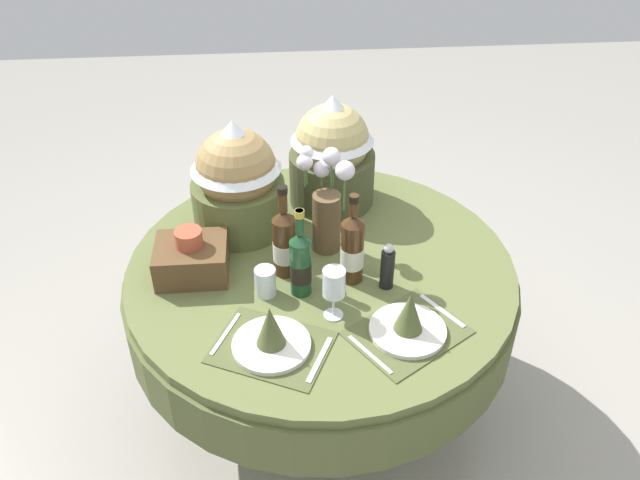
{
  "coord_description": "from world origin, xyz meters",
  "views": [
    {
      "loc": [
        -0.15,
        -1.8,
        2.17
      ],
      "look_at": [
        0.0,
        0.03,
        0.8
      ],
      "focal_mm": 36.87,
      "sensor_mm": 36.0,
      "label": 1
    }
  ],
  "objects_px": {
    "wine_bottle_left": "(284,242)",
    "flower_vase": "(326,204)",
    "wine_glass_right": "(334,284)",
    "gift_tub_back_centre": "(332,148)",
    "gift_tub_back_left": "(237,174)",
    "wine_bottle_centre": "(301,263)",
    "pepper_mill": "(387,267)",
    "dining_table": "(321,294)",
    "place_setting_right": "(408,322)",
    "place_setting_left": "(271,336)",
    "wine_bottle_right": "(352,248)",
    "woven_basket_side_left": "(192,258)",
    "tumbler_near_left": "(265,282)"
  },
  "relations": [
    {
      "from": "wine_bottle_left",
      "to": "flower_vase",
      "type": "bearing_deg",
      "value": 40.88
    },
    {
      "from": "wine_glass_right",
      "to": "gift_tub_back_centre",
      "type": "relative_size",
      "value": 0.41
    },
    {
      "from": "gift_tub_back_left",
      "to": "gift_tub_back_centre",
      "type": "height_order",
      "value": "gift_tub_back_centre"
    },
    {
      "from": "wine_bottle_centre",
      "to": "gift_tub_back_left",
      "type": "xyz_separation_m",
      "value": [
        -0.21,
        0.4,
        0.11
      ]
    },
    {
      "from": "wine_bottle_centre",
      "to": "pepper_mill",
      "type": "distance_m",
      "value": 0.29
    },
    {
      "from": "dining_table",
      "to": "place_setting_right",
      "type": "bearing_deg",
      "value": -56.63
    },
    {
      "from": "place_setting_right",
      "to": "gift_tub_back_left",
      "type": "height_order",
      "value": "gift_tub_back_left"
    },
    {
      "from": "place_setting_left",
      "to": "wine_glass_right",
      "type": "bearing_deg",
      "value": 32.23
    },
    {
      "from": "flower_vase",
      "to": "wine_bottle_left",
      "type": "relative_size",
      "value": 1.18
    },
    {
      "from": "wine_bottle_left",
      "to": "wine_bottle_right",
      "type": "height_order",
      "value": "wine_bottle_left"
    },
    {
      "from": "gift_tub_back_left",
      "to": "woven_basket_side_left",
      "type": "distance_m",
      "value": 0.35
    },
    {
      "from": "place_setting_left",
      "to": "tumbler_near_left",
      "type": "xyz_separation_m",
      "value": [
        -0.01,
        0.25,
        0.0
      ]
    },
    {
      "from": "gift_tub_back_centre",
      "to": "wine_bottle_left",
      "type": "bearing_deg",
      "value": -114.64
    },
    {
      "from": "wine_bottle_left",
      "to": "pepper_mill",
      "type": "height_order",
      "value": "wine_bottle_left"
    },
    {
      "from": "wine_bottle_right",
      "to": "tumbler_near_left",
      "type": "bearing_deg",
      "value": -169.47
    },
    {
      "from": "flower_vase",
      "to": "wine_bottle_centre",
      "type": "relative_size",
      "value": 1.25
    },
    {
      "from": "wine_glass_right",
      "to": "gift_tub_back_left",
      "type": "xyz_separation_m",
      "value": [
        -0.3,
        0.52,
        0.1
      ]
    },
    {
      "from": "place_setting_left",
      "to": "pepper_mill",
      "type": "bearing_deg",
      "value": 33.15
    },
    {
      "from": "pepper_mill",
      "to": "gift_tub_back_centre",
      "type": "bearing_deg",
      "value": 103.69
    },
    {
      "from": "place_setting_left",
      "to": "place_setting_right",
      "type": "xyz_separation_m",
      "value": [
        0.42,
        0.03,
        0.0
      ]
    },
    {
      "from": "place_setting_right",
      "to": "wine_bottle_centre",
      "type": "xyz_separation_m",
      "value": [
        -0.32,
        0.22,
        0.07
      ]
    },
    {
      "from": "gift_tub_back_centre",
      "to": "woven_basket_side_left",
      "type": "xyz_separation_m",
      "value": [
        -0.52,
        -0.42,
        -0.17
      ]
    },
    {
      "from": "place_setting_right",
      "to": "woven_basket_side_left",
      "type": "relative_size",
      "value": 1.76
    },
    {
      "from": "tumbler_near_left",
      "to": "gift_tub_back_centre",
      "type": "height_order",
      "value": "gift_tub_back_centre"
    },
    {
      "from": "wine_bottle_centre",
      "to": "wine_glass_right",
      "type": "bearing_deg",
      "value": -52.23
    },
    {
      "from": "dining_table",
      "to": "tumbler_near_left",
      "type": "relative_size",
      "value": 13.87
    },
    {
      "from": "wine_bottle_centre",
      "to": "wine_bottle_right",
      "type": "xyz_separation_m",
      "value": [
        0.18,
        0.05,
        0.01
      ]
    },
    {
      "from": "gift_tub_back_centre",
      "to": "place_setting_right",
      "type": "bearing_deg",
      "value": -78.13
    },
    {
      "from": "place_setting_left",
      "to": "wine_bottle_centre",
      "type": "relative_size",
      "value": 1.28
    },
    {
      "from": "place_setting_right",
      "to": "wine_bottle_centre",
      "type": "distance_m",
      "value": 0.39
    },
    {
      "from": "wine_bottle_left",
      "to": "pepper_mill",
      "type": "xyz_separation_m",
      "value": [
        0.34,
        -0.1,
        -0.05
      ]
    },
    {
      "from": "flower_vase",
      "to": "wine_bottle_right",
      "type": "bearing_deg",
      "value": -69.43
    },
    {
      "from": "wine_glass_right",
      "to": "gift_tub_back_centre",
      "type": "xyz_separation_m",
      "value": [
        0.06,
        0.67,
        0.1
      ]
    },
    {
      "from": "pepper_mill",
      "to": "woven_basket_side_left",
      "type": "bearing_deg",
      "value": 169.35
    },
    {
      "from": "place_setting_right",
      "to": "wine_glass_right",
      "type": "relative_size",
      "value": 2.33
    },
    {
      "from": "place_setting_left",
      "to": "wine_bottle_centre",
      "type": "xyz_separation_m",
      "value": [
        0.1,
        0.25,
        0.07
      ]
    },
    {
      "from": "place_setting_left",
      "to": "flower_vase",
      "type": "xyz_separation_m",
      "value": [
        0.21,
        0.49,
        0.14
      ]
    },
    {
      "from": "dining_table",
      "to": "flower_vase",
      "type": "distance_m",
      "value": 0.34
    },
    {
      "from": "wine_bottle_right",
      "to": "wine_bottle_left",
      "type": "bearing_deg",
      "value": 166.33
    },
    {
      "from": "dining_table",
      "to": "wine_glass_right",
      "type": "bearing_deg",
      "value": -85.97
    },
    {
      "from": "dining_table",
      "to": "gift_tub_back_centre",
      "type": "distance_m",
      "value": 0.56
    },
    {
      "from": "flower_vase",
      "to": "gift_tub_back_centre",
      "type": "height_order",
      "value": "gift_tub_back_centre"
    },
    {
      "from": "place_setting_right",
      "to": "gift_tub_back_centre",
      "type": "relative_size",
      "value": 0.95
    },
    {
      "from": "dining_table",
      "to": "wine_bottle_right",
      "type": "bearing_deg",
      "value": -41.46
    },
    {
      "from": "dining_table",
      "to": "gift_tub_back_left",
      "type": "distance_m",
      "value": 0.53
    },
    {
      "from": "pepper_mill",
      "to": "woven_basket_side_left",
      "type": "relative_size",
      "value": 0.72
    },
    {
      "from": "woven_basket_side_left",
      "to": "wine_bottle_left",
      "type": "bearing_deg",
      "value": -3.39
    },
    {
      "from": "dining_table",
      "to": "gift_tub_back_centre",
      "type": "xyz_separation_m",
      "value": [
        0.08,
        0.41,
        0.37
      ]
    },
    {
      "from": "dining_table",
      "to": "flower_vase",
      "type": "relative_size",
      "value": 3.4
    },
    {
      "from": "dining_table",
      "to": "wine_bottle_right",
      "type": "distance_m",
      "value": 0.3
    }
  ]
}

